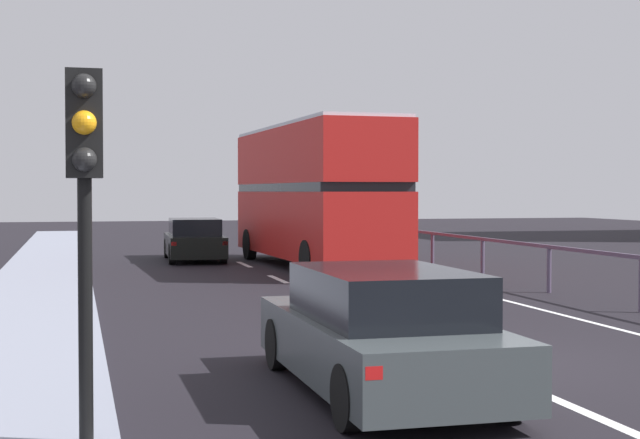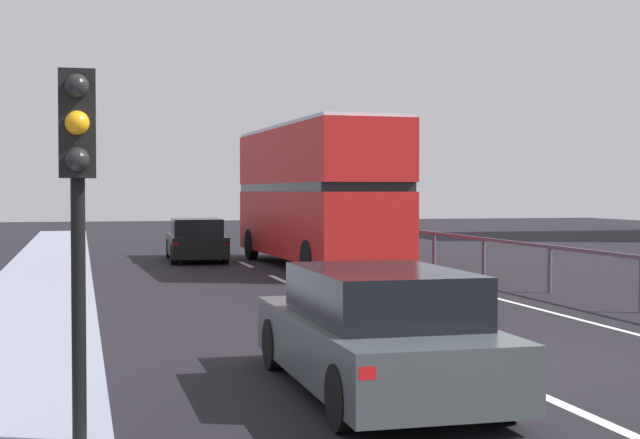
# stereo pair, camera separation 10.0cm
# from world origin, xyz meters

# --- Properties ---
(ground_plane) EXTENTS (73.90, 120.00, 0.10)m
(ground_plane) POSITION_xyz_m (0.00, 0.00, -0.05)
(ground_plane) COLOR black
(near_sidewalk_kerb) EXTENTS (2.33, 80.00, 0.14)m
(near_sidewalk_kerb) POSITION_xyz_m (-5.82, 0.00, 0.07)
(near_sidewalk_kerb) COLOR gray
(near_sidewalk_kerb) RESTS_ON ground
(lane_paint_markings) EXTENTS (3.69, 46.00, 0.01)m
(lane_paint_markings) POSITION_xyz_m (2.26, 8.25, 0.00)
(lane_paint_markings) COLOR silver
(lane_paint_markings) RESTS_ON ground
(bridge_side_railing) EXTENTS (0.10, 42.00, 1.06)m
(bridge_side_railing) POSITION_xyz_m (5.15, 9.00, 0.86)
(bridge_side_railing) COLOR #50435B
(bridge_side_railing) RESTS_ON ground
(double_decker_bus_red) EXTENTS (2.83, 10.18, 4.18)m
(double_decker_bus_red) POSITION_xyz_m (1.81, 15.32, 2.24)
(double_decker_bus_red) COLOR #B31A17
(double_decker_bus_red) RESTS_ON ground
(hatchback_car_near) EXTENTS (1.85, 4.58, 1.40)m
(hatchback_car_near) POSITION_xyz_m (-1.73, -1.61, 0.67)
(hatchback_car_near) COLOR #424A4C
(hatchback_car_near) RESTS_ON ground
(traffic_signal_pole) EXTENTS (0.30, 0.42, 3.13)m
(traffic_signal_pole) POSITION_xyz_m (-4.94, -3.46, 2.48)
(traffic_signal_pole) COLOR black
(traffic_signal_pole) RESTS_ON near_sidewalk_kerb
(sedan_car_ahead) EXTENTS (1.94, 4.42, 1.37)m
(sedan_car_ahead) POSITION_xyz_m (-1.29, 18.85, 0.66)
(sedan_car_ahead) COLOR black
(sedan_car_ahead) RESTS_ON ground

